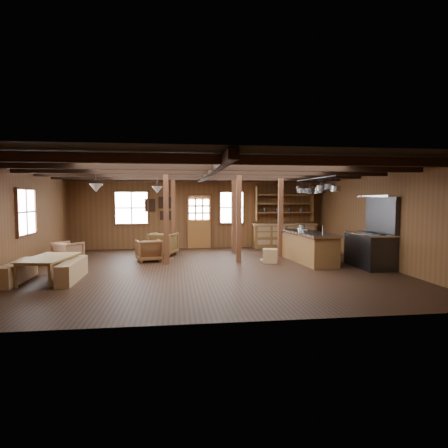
{
  "coord_description": "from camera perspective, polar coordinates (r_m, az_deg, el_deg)",
  "views": [
    {
      "loc": [
        -0.92,
        -10.27,
        1.99
      ],
      "look_at": [
        0.47,
        0.45,
        1.23
      ],
      "focal_mm": 30.0,
      "sensor_mm": 36.0,
      "label": 1
    }
  ],
  "objects": [
    {
      "name": "armchair_a",
      "position": [
        11.97,
        -11.37,
        -3.97
      ],
      "size": [
        0.91,
        0.92,
        0.69
      ],
      "primitive_type": "imported",
      "rotation": [
        0.0,
        0.0,
        3.41
      ],
      "color": "brown",
      "rests_on": "floor"
    },
    {
      "name": "kitchen_island",
      "position": [
        11.86,
        12.78,
        -3.4
      ],
      "size": [
        1.1,
        2.57,
        1.2
      ],
      "rotation": [
        0.0,
        0.0,
        0.09
      ],
      "color": "brown",
      "rests_on": "floor"
    },
    {
      "name": "bench_wall",
      "position": [
        10.18,
        -28.97,
        -6.41
      ],
      "size": [
        0.32,
        1.71,
        0.47
      ],
      "primitive_type": "cube",
      "color": "#9B7946",
      "rests_on": "floor"
    },
    {
      "name": "timber_posts",
      "position": [
        12.45,
        -0.75,
        1.31
      ],
      "size": [
        3.95,
        2.35,
        2.8
      ],
      "color": "#3F2012",
      "rests_on": "floor"
    },
    {
      "name": "room",
      "position": [
        10.33,
        -2.28,
        0.75
      ],
      "size": [
        10.04,
        9.04,
        2.84
      ],
      "color": "black",
      "rests_on": "ground"
    },
    {
      "name": "pot_rack",
      "position": [
        11.27,
        13.66,
        5.22
      ],
      "size": [
        0.41,
        3.0,
        0.46
      ],
      "color": "#2F2F31",
      "rests_on": "ceiling"
    },
    {
      "name": "counter_pot",
      "position": [
        12.69,
        11.79,
        -0.45
      ],
      "size": [
        0.26,
        0.26,
        0.16
      ],
      "primitive_type": "cylinder",
      "color": "silver",
      "rests_on": "kitchen_island"
    },
    {
      "name": "window_back_left",
      "position": [
        14.83,
        -13.91,
        2.4
      ],
      "size": [
        1.32,
        0.06,
        1.32
      ],
      "color": "white",
      "rests_on": "wall_back"
    },
    {
      "name": "armchair_c",
      "position": [
        12.44,
        -22.67,
        -3.97
      ],
      "size": [
        0.99,
        0.99,
        0.65
      ],
      "primitive_type": "imported",
      "rotation": [
        0.0,
        0.0,
        2.52
      ],
      "color": "#8A5D3F",
      "rests_on": "floor"
    },
    {
      "name": "back_door",
      "position": [
        14.79,
        -3.81,
        -0.29
      ],
      "size": [
        1.02,
        0.08,
        2.15
      ],
      "color": "brown",
      "rests_on": "floor"
    },
    {
      "name": "pendant_lamps",
      "position": [
        11.36,
        -14.19,
        5.22
      ],
      "size": [
        1.86,
        2.36,
        0.66
      ],
      "color": "#2F2F31",
      "rests_on": "ceiling"
    },
    {
      "name": "commercial_range",
      "position": [
        11.51,
        21.59,
        -2.9
      ],
      "size": [
        0.86,
        1.67,
        2.06
      ],
      "color": "#2F2F31",
      "rests_on": "floor"
    },
    {
      "name": "bowl",
      "position": [
        11.9,
        12.16,
        -0.99
      ],
      "size": [
        0.25,
        0.25,
        0.06
      ],
      "primitive_type": "imported",
      "rotation": [
        0.0,
        0.0,
        0.1
      ],
      "color": "silver",
      "rests_on": "kitchen_island"
    },
    {
      "name": "window_left",
      "position": [
        11.51,
        -27.95,
        1.62
      ],
      "size": [
        0.14,
        1.24,
        1.32
      ],
      "color": "white",
      "rests_on": "wall_back"
    },
    {
      "name": "armchair_b",
      "position": [
        13.13,
        -9.2,
        -3.01
      ],
      "size": [
        1.08,
        1.1,
        0.79
      ],
      "primitive_type": "imported",
      "rotation": [
        0.0,
        0.0,
        2.8
      ],
      "color": "brown",
      "rests_on": "floor"
    },
    {
      "name": "window_back_right",
      "position": [
        14.9,
        1.17,
        2.52
      ],
      "size": [
        1.02,
        0.06,
        1.32
      ],
      "color": "white",
      "rests_on": "wall_back"
    },
    {
      "name": "dining_table",
      "position": [
        9.92,
        -24.92,
        -6.23
      ],
      "size": [
        1.14,
        1.75,
        0.57
      ],
      "primitive_type": "imported",
      "rotation": [
        0.0,
        0.0,
        1.42
      ],
      "color": "#9A7746",
      "rests_on": "floor"
    },
    {
      "name": "step_stool",
      "position": [
        11.56,
        7.01,
        -4.84
      ],
      "size": [
        0.55,
        0.44,
        0.43
      ],
      "primitive_type": "cube",
      "rotation": [
        0.0,
        0.0,
        -0.23
      ],
      "color": "#9B7946",
      "rests_on": "floor"
    },
    {
      "name": "ceiling_joists",
      "position": [
        10.51,
        -2.39,
        7.79
      ],
      "size": [
        9.8,
        8.82,
        0.18
      ],
      "color": "black",
      "rests_on": "ceiling"
    },
    {
      "name": "bench_aisle",
      "position": [
        9.79,
        -22.11,
        -6.56
      ],
      "size": [
        0.33,
        1.75,
        0.48
      ],
      "primitive_type": "cube",
      "color": "#9B7946",
      "rests_on": "floor"
    },
    {
      "name": "back_counter",
      "position": [
        15.17,
        9.18,
        -1.29
      ],
      "size": [
        2.55,
        0.6,
        2.45
      ],
      "color": "brown",
      "rests_on": "floor"
    },
    {
      "name": "notice_boards",
      "position": [
        14.74,
        -9.65,
        2.6
      ],
      "size": [
        1.08,
        0.03,
        0.9
      ],
      "color": "silver",
      "rests_on": "wall_back"
    }
  ]
}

